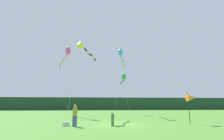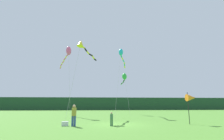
{
  "view_description": "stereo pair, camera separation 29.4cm",
  "coord_description": "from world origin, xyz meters",
  "px_view_note": "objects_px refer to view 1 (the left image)",
  "views": [
    {
      "loc": [
        -2.23,
        -16.58,
        1.82
      ],
      "look_at": [
        0.0,
        6.0,
        6.34
      ],
      "focal_mm": 27.85,
      "sensor_mm": 36.0,
      "label": 1
    },
    {
      "loc": [
        -1.94,
        -16.61,
        1.82
      ],
      "look_at": [
        0.0,
        6.0,
        6.34
      ],
      "focal_mm": 27.85,
      "sensor_mm": 36.0,
      "label": 2
    }
  ],
  "objects_px": {
    "cooler_box": "(66,124)",
    "kite_green": "(124,77)",
    "kite_cyan": "(121,54)",
    "kite_rainbow": "(67,53)",
    "person_adult": "(75,114)",
    "person_child": "(113,118)",
    "banner_flag_pole": "(191,98)",
    "kite_yellow": "(82,45)"
  },
  "relations": [
    {
      "from": "kite_yellow",
      "to": "cooler_box",
      "type": "bearing_deg",
      "value": -94.64
    },
    {
      "from": "kite_yellow",
      "to": "kite_cyan",
      "type": "distance_m",
      "value": 8.51
    },
    {
      "from": "person_child",
      "to": "kite_green",
      "type": "bearing_deg",
      "value": 77.45
    },
    {
      "from": "person_adult",
      "to": "kite_cyan",
      "type": "xyz_separation_m",
      "value": [
        6.09,
        13.36,
        9.4
      ]
    },
    {
      "from": "banner_flag_pole",
      "to": "kite_rainbow",
      "type": "xyz_separation_m",
      "value": [
        -14.46,
        13.83,
        8.29
      ]
    },
    {
      "from": "kite_green",
      "to": "kite_cyan",
      "type": "bearing_deg",
      "value": -104.21
    },
    {
      "from": "kite_green",
      "to": "person_child",
      "type": "bearing_deg",
      "value": -102.55
    },
    {
      "from": "kite_cyan",
      "to": "banner_flag_pole",
      "type": "bearing_deg",
      "value": -68.48
    },
    {
      "from": "person_adult",
      "to": "kite_cyan",
      "type": "bearing_deg",
      "value": 65.49
    },
    {
      "from": "kite_cyan",
      "to": "cooler_box",
      "type": "bearing_deg",
      "value": -117.93
    },
    {
      "from": "cooler_box",
      "to": "kite_yellow",
      "type": "distance_m",
      "value": 12.1
    },
    {
      "from": "kite_green",
      "to": "banner_flag_pole",
      "type": "bearing_deg",
      "value": -77.58
    },
    {
      "from": "banner_flag_pole",
      "to": "kite_green",
      "type": "relative_size",
      "value": 0.38
    },
    {
      "from": "cooler_box",
      "to": "kite_cyan",
      "type": "relative_size",
      "value": 0.05
    },
    {
      "from": "cooler_box",
      "to": "kite_cyan",
      "type": "xyz_separation_m",
      "value": [
        6.87,
        12.95,
        10.23
      ]
    },
    {
      "from": "cooler_box",
      "to": "kite_cyan",
      "type": "bearing_deg",
      "value": 62.07
    },
    {
      "from": "cooler_box",
      "to": "banner_flag_pole",
      "type": "xyz_separation_m",
      "value": [
        11.83,
        0.36,
        2.27
      ]
    },
    {
      "from": "kite_green",
      "to": "kite_rainbow",
      "type": "xyz_separation_m",
      "value": [
        -10.66,
        -3.4,
        3.59
      ]
    },
    {
      "from": "cooler_box",
      "to": "kite_green",
      "type": "height_order",
      "value": "kite_green"
    },
    {
      "from": "person_adult",
      "to": "cooler_box",
      "type": "distance_m",
      "value": 1.21
    },
    {
      "from": "person_adult",
      "to": "person_child",
      "type": "relative_size",
      "value": 1.53
    },
    {
      "from": "banner_flag_pole",
      "to": "kite_rainbow",
      "type": "bearing_deg",
      "value": 136.27
    },
    {
      "from": "banner_flag_pole",
      "to": "person_adult",
      "type": "bearing_deg",
      "value": -176.04
    },
    {
      "from": "person_adult",
      "to": "kite_cyan",
      "type": "distance_m",
      "value": 17.43
    },
    {
      "from": "person_adult",
      "to": "cooler_box",
      "type": "height_order",
      "value": "person_adult"
    },
    {
      "from": "person_adult",
      "to": "kite_green",
      "type": "xyz_separation_m",
      "value": [
        7.26,
        17.99,
        6.14
      ]
    },
    {
      "from": "kite_cyan",
      "to": "kite_rainbow",
      "type": "height_order",
      "value": "kite_rainbow"
    },
    {
      "from": "cooler_box",
      "to": "kite_rainbow",
      "type": "distance_m",
      "value": 17.88
    },
    {
      "from": "kite_green",
      "to": "kite_rainbow",
      "type": "bearing_deg",
      "value": -162.34
    },
    {
      "from": "person_child",
      "to": "cooler_box",
      "type": "relative_size",
      "value": 2.18
    },
    {
      "from": "person_child",
      "to": "banner_flag_pole",
      "type": "relative_size",
      "value": 0.39
    },
    {
      "from": "person_adult",
      "to": "kite_yellow",
      "type": "distance_m",
      "value": 11.7
    },
    {
      "from": "person_child",
      "to": "kite_cyan",
      "type": "distance_m",
      "value": 16.85
    },
    {
      "from": "banner_flag_pole",
      "to": "kite_green",
      "type": "bearing_deg",
      "value": 102.42
    },
    {
      "from": "person_adult",
      "to": "kite_cyan",
      "type": "height_order",
      "value": "kite_cyan"
    },
    {
      "from": "banner_flag_pole",
      "to": "kite_rainbow",
      "type": "height_order",
      "value": "kite_rainbow"
    },
    {
      "from": "person_adult",
      "to": "kite_green",
      "type": "bearing_deg",
      "value": 68.02
    },
    {
      "from": "kite_yellow",
      "to": "person_adult",
      "type": "bearing_deg",
      "value": -88.58
    },
    {
      "from": "kite_rainbow",
      "to": "kite_cyan",
      "type": "bearing_deg",
      "value": -7.42
    },
    {
      "from": "banner_flag_pole",
      "to": "kite_yellow",
      "type": "bearing_deg",
      "value": 148.55
    },
    {
      "from": "kite_rainbow",
      "to": "kite_green",
      "type": "bearing_deg",
      "value": 17.66
    },
    {
      "from": "cooler_box",
      "to": "kite_cyan",
      "type": "distance_m",
      "value": 17.88
    }
  ]
}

